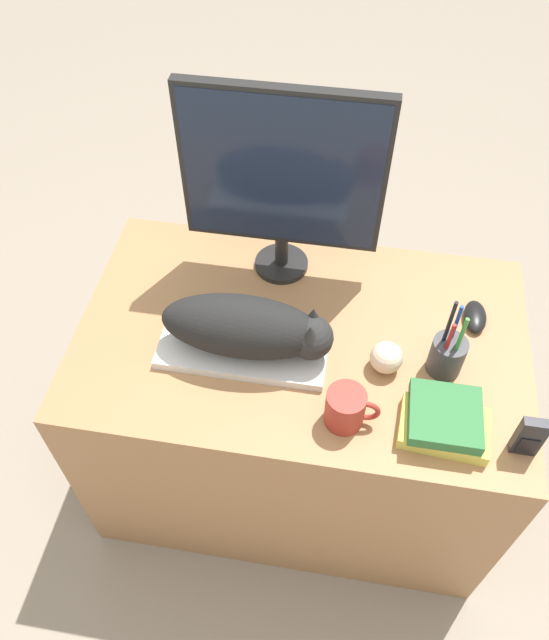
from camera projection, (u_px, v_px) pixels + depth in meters
name	position (u px, v px, depth m)	size (l,w,h in m)	color
ground_plane	(278.00, 567.00, 1.92)	(12.00, 12.00, 0.00)	gray
desk	(298.00, 408.00, 1.86)	(1.14, 0.71, 0.72)	#9E7047
keyboard	(243.00, 349.00, 1.54)	(0.42, 0.17, 0.02)	silver
cat	(251.00, 328.00, 1.47)	(0.41, 0.15, 0.15)	black
monitor	(282.00, 176.00, 1.50)	(0.50, 0.15, 0.54)	black
computer_mouse	(475.00, 316.00, 1.60)	(0.06, 0.11, 0.03)	black
coffee_mug	(346.00, 408.00, 1.39)	(0.12, 0.09, 0.10)	#9E2D23
pen_cup	(447.00, 354.00, 1.47)	(0.08, 0.08, 0.23)	#38383D
baseball	(386.00, 358.00, 1.49)	(0.08, 0.08, 0.08)	beige
phone	(529.00, 437.00, 1.33)	(0.06, 0.03, 0.12)	black
book_stack	(444.00, 422.00, 1.38)	(0.21, 0.16, 0.07)	#CCC14C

